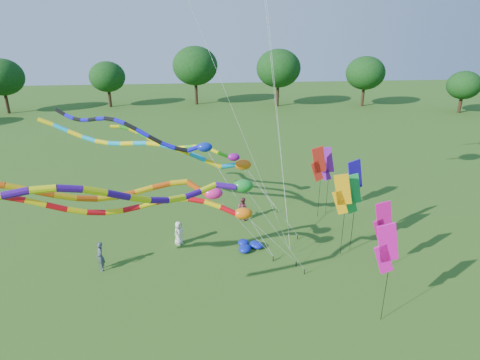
{
  "coord_description": "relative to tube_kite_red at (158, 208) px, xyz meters",
  "views": [
    {
      "loc": [
        -2.64,
        -16.03,
        12.73
      ],
      "look_at": [
        -0.45,
        4.29,
        4.8
      ],
      "focal_mm": 30.0,
      "sensor_mm": 36.0,
      "label": 1
    }
  ],
  "objects": [
    {
      "name": "person_b",
      "position": [
        -3.5,
        1.4,
        -3.45
      ],
      "size": [
        0.6,
        0.72,
        1.7
      ],
      "primitive_type": "imported",
      "rotation": [
        0.0,
        0.0,
        -1.21
      ],
      "color": "#3B4552",
      "rests_on": "ground"
    },
    {
      "name": "blue_nylon_heap",
      "position": [
        5.25,
        3.04,
        -4.08
      ],
      "size": [
        1.39,
        1.39,
        0.48
      ],
      "color": "#0C1CA4",
      "rests_on": "ground"
    },
    {
      "name": "tree_ring",
      "position": [
        2.52,
        1.0,
        0.96
      ],
      "size": [
        112.33,
        121.27,
        9.17
      ],
      "color": "#382314",
      "rests_on": "ground"
    },
    {
      "name": "tube_kite_purple",
      "position": [
        0.15,
        -3.56,
        2.31
      ],
      "size": [
        14.05,
        5.98,
        8.36
      ],
      "rotation": [
        0.0,
        0.0,
        0.41
      ],
      "color": "black",
      "rests_on": "ground"
    },
    {
      "name": "tube_kite_orange",
      "position": [
        -1.75,
        -0.41,
        1.15
      ],
      "size": [
        15.35,
        3.55,
        7.5
      ],
      "rotation": [
        0.0,
        0.0,
        0.2
      ],
      "color": "black",
      "rests_on": "ground"
    },
    {
      "name": "tube_kite_cyan",
      "position": [
        -0.01,
        5.51,
        1.31
      ],
      "size": [
        15.73,
        4.39,
        7.8
      ],
      "rotation": [
        0.0,
        0.0,
        -0.24
      ],
      "color": "black",
      "rests_on": "ground"
    },
    {
      "name": "tube_kite_red",
      "position": [
        0.0,
        0.0,
        0.0
      ],
      "size": [
        14.39,
        2.01,
        6.46
      ],
      "rotation": [
        0.0,
        0.0,
        0.08
      ],
      "color": "black",
      "rests_on": "ground"
    },
    {
      "name": "person_a",
      "position": [
        0.69,
        3.8,
        -3.53
      ],
      "size": [
        0.86,
        0.88,
        1.53
      ],
      "primitive_type": "imported",
      "rotation": [
        0.0,
        0.0,
        0.85
      ],
      "color": "silver",
      "rests_on": "ground"
    },
    {
      "name": "banner_pole_orange",
      "position": [
        9.99,
        1.59,
        -0.44
      ],
      "size": [
        1.13,
        0.43,
        5.12
      ],
      "rotation": [
        0.0,
        0.0,
        -0.31
      ],
      "color": "black",
      "rests_on": "ground"
    },
    {
      "name": "banner_pole_green",
      "position": [
        10.75,
        2.03,
        -0.64
      ],
      "size": [
        1.16,
        0.12,
        4.93
      ],
      "rotation": [
        0.0,
        0.0,
        -0.04
      ],
      "color": "black",
      "rests_on": "ground"
    },
    {
      "name": "person_c",
      "position": [
        4.98,
        6.77,
        -3.48
      ],
      "size": [
        1.0,
        1.0,
        1.64
      ],
      "primitive_type": "imported",
      "rotation": [
        0.0,
        0.0,
        2.33
      ],
      "color": "#863141",
      "rests_on": "ground"
    },
    {
      "name": "banner_pole_magenta_b",
      "position": [
        11.65,
        -0.28,
        -1.33
      ],
      "size": [
        1.16,
        0.11,
        4.23
      ],
      "rotation": [
        0.0,
        0.0,
        0.02
      ],
      "color": "black",
      "rests_on": "ground"
    },
    {
      "name": "banner_pole_red",
      "position": [
        10.08,
        6.51,
        -0.33
      ],
      "size": [
        1.16,
        0.26,
        5.24
      ],
      "rotation": [
        0.0,
        0.0,
        0.16
      ],
      "color": "black",
      "rests_on": "ground"
    },
    {
      "name": "tube_kite_green",
      "position": [
        1.46,
        9.62,
        0.25
      ],
      "size": [
        11.69,
        3.88,
        6.41
      ],
      "rotation": [
        0.0,
        0.0,
        -0.31
      ],
      "color": "black",
      "rests_on": "ground"
    },
    {
      "name": "banner_pole_violet",
      "position": [
        10.87,
        7.24,
        -0.59
      ],
      "size": [
        1.11,
        0.51,
        4.97
      ],
      "rotation": [
        0.0,
        0.0,
        -0.39
      ],
      "color": "black",
      "rests_on": "ground"
    },
    {
      "name": "tube_kite_blue",
      "position": [
        -1.02,
        4.47,
        2.65
      ],
      "size": [
        12.64,
        6.39,
        8.39
      ],
      "rotation": [
        0.0,
        0.0,
        -0.43
      ],
      "color": "black",
      "rests_on": "ground"
    },
    {
      "name": "banner_pole_blue_b",
      "position": [
        11.1,
        2.71,
        -0.04
      ],
      "size": [
        1.15,
        0.35,
        5.53
      ],
      "rotation": [
        0.0,
        0.0,
        0.24
      ],
      "color": "black",
      "rests_on": "ground"
    },
    {
      "name": "ground",
      "position": [
        4.74,
        -2.26,
        -4.3
      ],
      "size": [
        160.0,
        160.0,
        0.0
      ],
      "primitive_type": "plane",
      "color": "#205115",
      "rests_on": "ground"
    },
    {
      "name": "banner_pole_magenta_a",
      "position": [
        9.94,
        -4.12,
        -0.55
      ],
      "size": [
        1.16,
        0.11,
        5.02
      ],
      "rotation": [
        0.0,
        0.0,
        -0.03
      ],
      "color": "black",
      "rests_on": "ground"
    }
  ]
}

